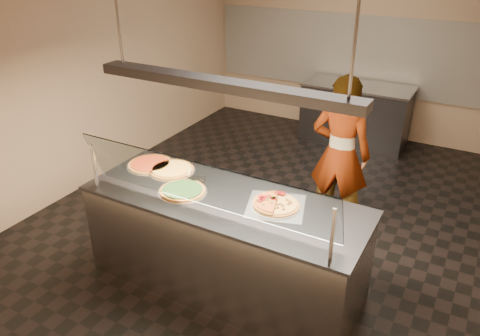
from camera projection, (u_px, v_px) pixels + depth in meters
The scene contains 19 objects.
ground at pixel (276, 211), 5.67m from camera, with size 5.00×6.00×0.02m, color black.
wall_back at pixel (360, 41), 7.35m from camera, with size 5.00×0.02×3.00m, color #9A7E63.
wall_front at pixel (58, 229), 2.64m from camera, with size 5.00×0.02×3.00m, color #9A7E63.
wall_left at pixel (105, 63), 6.08m from camera, with size 0.02×6.00×3.00m, color #9A7E63.
tile_band at pixel (358, 54), 7.42m from camera, with size 4.90×0.02×1.20m, color silver.
serving_counter at pixel (225, 242), 4.28m from camera, with size 2.54×0.94×0.93m.
sneeze_guard at pixel (201, 185), 3.67m from camera, with size 2.30×0.18×0.54m.
perforated_tray at pixel (276, 206), 3.95m from camera, with size 0.60×0.60×0.01m.
half_pizza_pepperoni at pixel (266, 200), 3.98m from camera, with size 0.31×0.44×0.05m.
half_pizza_sausage at pixel (286, 206), 3.90m from camera, with size 0.31×0.44×0.04m.
pizza_spinach at pixel (183, 190), 4.17m from camera, with size 0.44×0.44×0.03m.
pizza_cheese at pixel (172, 169), 4.55m from camera, with size 0.46×0.46×0.03m.
pizza_tomato at pixel (151, 164), 4.66m from camera, with size 0.47×0.47×0.03m.
pizza_spatula at pixel (193, 174), 4.42m from camera, with size 0.26×0.20×0.02m.
prep_table at pixel (355, 113), 7.38m from camera, with size 1.65×0.74×0.93m.
worker at pixel (340, 155), 5.00m from camera, with size 0.64×0.42×1.76m, color #313036.
heat_lamp_housing at pixel (222, 85), 3.62m from camera, with size 2.30×0.18×0.08m, color #36363B.
lamp_rod_left at pixel (116, 3), 3.81m from camera, with size 0.02×0.02×1.01m, color #B7B7BC.
lamp_rod_right at pixel (357, 22), 2.94m from camera, with size 0.02×0.02×1.01m, color #B7B7BC.
Camera 1 is at (1.97, -4.44, 2.99)m, focal length 35.00 mm.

